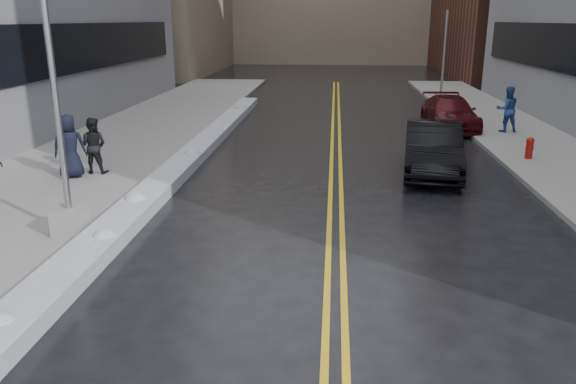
% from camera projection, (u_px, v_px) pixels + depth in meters
% --- Properties ---
extents(ground, '(160.00, 160.00, 0.00)m').
position_uv_depth(ground, '(198.00, 286.00, 10.23)').
color(ground, black).
rests_on(ground, ground).
extents(sidewalk_west, '(5.50, 50.00, 0.15)m').
position_uv_depth(sidewalk_west, '(106.00, 152.00, 20.18)').
color(sidewalk_west, gray).
rests_on(sidewalk_west, ground).
extents(sidewalk_east, '(4.00, 50.00, 0.15)m').
position_uv_depth(sidewalk_east, '(558.00, 161.00, 18.95)').
color(sidewalk_east, gray).
rests_on(sidewalk_east, ground).
extents(lane_line_left, '(0.12, 50.00, 0.01)m').
position_uv_depth(lane_line_left, '(332.00, 159.00, 19.57)').
color(lane_line_left, gold).
rests_on(lane_line_left, ground).
extents(lane_line_right, '(0.12, 50.00, 0.01)m').
position_uv_depth(lane_line_right, '(340.00, 159.00, 19.55)').
color(lane_line_right, gold).
rests_on(lane_line_right, ground).
extents(snow_ridge, '(0.90, 30.00, 0.34)m').
position_uv_depth(snow_ridge, '(181.00, 166.00, 17.99)').
color(snow_ridge, silver).
rests_on(snow_ridge, ground).
extents(lamppost, '(0.65, 0.65, 7.62)m').
position_uv_depth(lamppost, '(59.00, 126.00, 11.65)').
color(lamppost, gray).
rests_on(lamppost, sidewalk_west).
extents(fire_hydrant, '(0.26, 0.26, 0.73)m').
position_uv_depth(fire_hydrant, '(530.00, 147.00, 18.89)').
color(fire_hydrant, maroon).
rests_on(fire_hydrant, sidewalk_east).
extents(traffic_signal, '(0.16, 0.20, 6.00)m').
position_uv_depth(traffic_signal, '(445.00, 43.00, 31.41)').
color(traffic_signal, gray).
rests_on(traffic_signal, sidewalk_east).
extents(pedestrian_b, '(0.84, 0.65, 1.70)m').
position_uv_depth(pedestrian_b, '(93.00, 145.00, 16.99)').
color(pedestrian_b, black).
rests_on(pedestrian_b, sidewalk_west).
extents(pedestrian_c, '(1.07, 0.86, 1.89)m').
position_uv_depth(pedestrian_c, '(69.00, 146.00, 16.47)').
color(pedestrian_c, black).
rests_on(pedestrian_c, sidewalk_west).
extents(pedestrian_east, '(0.98, 0.80, 1.88)m').
position_uv_depth(pedestrian_east, '(507.00, 109.00, 23.25)').
color(pedestrian_east, navy).
rests_on(pedestrian_east, sidewalk_east).
extents(car_black, '(2.25, 4.96, 1.58)m').
position_uv_depth(car_black, '(433.00, 149.00, 17.54)').
color(car_black, black).
rests_on(car_black, ground).
extents(car_maroon, '(2.06, 4.88, 1.41)m').
position_uv_depth(car_maroon, '(450.00, 113.00, 24.74)').
color(car_maroon, '#400A0F').
rests_on(car_maroon, ground).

